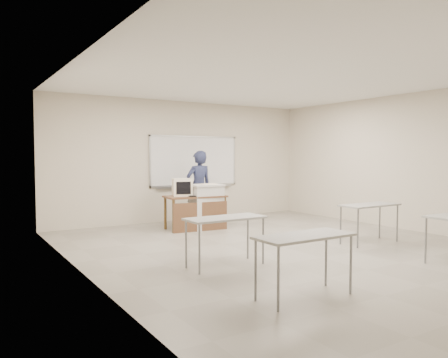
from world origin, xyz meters
TOP-DOWN VIEW (x-y plane):
  - floor at (0.00, 0.00)m, footprint 7.00×8.00m
  - whiteboard at (0.30, 3.97)m, footprint 2.48×0.10m
  - student_desks at (-0.00, -1.35)m, footprint 4.40×2.20m
  - instructor_desk at (-0.43, 2.49)m, footprint 1.33×0.66m
  - podium at (-0.20, 2.50)m, footprint 0.71×0.52m
  - crt_monitor at (-0.68, 2.73)m, footprint 0.42×0.47m
  - laptop at (-0.51, 2.47)m, footprint 0.31×0.29m
  - mouse at (0.12, 2.40)m, footprint 0.11×0.09m
  - keyboard at (-0.20, 2.38)m, footprint 0.41×0.20m
  - presenter at (-0.07, 3.06)m, footprint 0.64×0.42m

SIDE VIEW (x-z plane):
  - floor at x=0.00m, z-range -0.01..0.00m
  - podium at x=-0.20m, z-range 0.00..1.00m
  - instructor_desk at x=-0.43m, z-range 0.15..0.90m
  - student_desks at x=0.00m, z-range 0.31..1.04m
  - mouse at x=0.12m, z-range 0.75..0.79m
  - laptop at x=-0.51m, z-range 0.69..0.92m
  - presenter at x=-0.07m, z-range 0.00..1.75m
  - crt_monitor at x=-0.68m, z-range 0.74..1.14m
  - keyboard at x=-0.20m, z-range 1.00..1.02m
  - whiteboard at x=0.30m, z-range 0.83..2.14m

